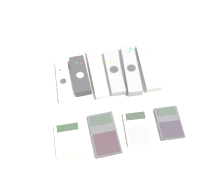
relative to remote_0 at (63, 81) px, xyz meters
name	(u,v)px	position (x,y,z in m)	size (l,w,h in m)	color
ground_plane	(114,106)	(0.16, -0.13, -0.01)	(3.00, 3.00, 0.00)	beige
remote_0	(63,81)	(0.00, 0.00, 0.00)	(0.05, 0.18, 0.02)	white
remote_1	(80,75)	(0.06, 0.01, 0.00)	(0.06, 0.17, 0.03)	#333338
remote_2	(97,73)	(0.13, 0.01, 0.00)	(0.05, 0.22, 0.02)	silver
remote_3	(114,72)	(0.19, 0.00, 0.00)	(0.05, 0.20, 0.02)	gray
remote_4	(131,70)	(0.25, 0.00, 0.00)	(0.06, 0.22, 0.03)	gray
remote_5	(148,67)	(0.31, 0.00, 0.00)	(0.06, 0.21, 0.03)	#B7B7BC
calculator_0	(69,140)	(0.00, -0.23, 0.00)	(0.09, 0.12, 0.02)	beige
calculator_1	(104,134)	(0.11, -0.23, 0.00)	(0.09, 0.15, 0.01)	#4C4C51
calculator_2	(138,128)	(0.22, -0.23, 0.00)	(0.09, 0.13, 0.01)	beige
calculator_3	(169,123)	(0.33, -0.23, 0.00)	(0.08, 0.12, 0.01)	#4C4C51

